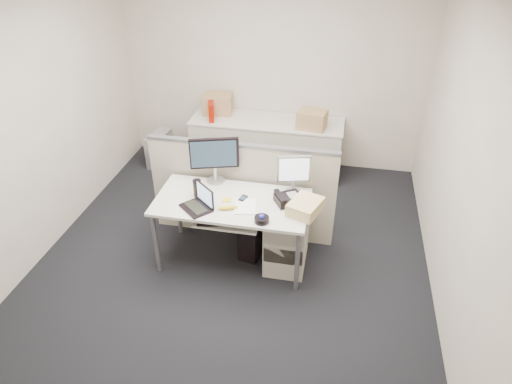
% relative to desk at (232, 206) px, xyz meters
% --- Properties ---
extents(floor, '(4.00, 4.50, 0.01)m').
position_rel_desk_xyz_m(floor, '(0.00, 0.00, -0.67)').
color(floor, black).
rests_on(floor, ground).
extents(wall_back, '(4.00, 0.02, 2.70)m').
position_rel_desk_xyz_m(wall_back, '(0.00, 2.25, 0.69)').
color(wall_back, '#B4AB9D').
rests_on(wall_back, ground).
extents(wall_front, '(4.00, 0.02, 2.70)m').
position_rel_desk_xyz_m(wall_front, '(0.00, -2.25, 0.69)').
color(wall_front, '#B4AB9D').
rests_on(wall_front, ground).
extents(wall_left, '(0.02, 4.50, 2.70)m').
position_rel_desk_xyz_m(wall_left, '(-2.00, 0.00, 0.69)').
color(wall_left, '#B4AB9D').
rests_on(wall_left, ground).
extents(wall_right, '(0.02, 4.50, 2.70)m').
position_rel_desk_xyz_m(wall_right, '(2.00, 0.00, 0.69)').
color(wall_right, '#B4AB9D').
rests_on(wall_right, ground).
extents(desk, '(1.50, 0.75, 0.73)m').
position_rel_desk_xyz_m(desk, '(0.00, 0.00, 0.00)').
color(desk, silver).
rests_on(desk, floor).
extents(keyboard_tray, '(0.62, 0.32, 0.02)m').
position_rel_desk_xyz_m(keyboard_tray, '(0.00, -0.18, -0.04)').
color(keyboard_tray, silver).
rests_on(keyboard_tray, desk).
extents(drawer_pedestal, '(0.40, 0.55, 0.65)m').
position_rel_desk_xyz_m(drawer_pedestal, '(0.55, 0.05, -0.34)').
color(drawer_pedestal, '#B3AA98').
rests_on(drawer_pedestal, floor).
extents(cubicle_partition, '(2.00, 0.06, 1.10)m').
position_rel_desk_xyz_m(cubicle_partition, '(0.00, 0.45, -0.11)').
color(cubicle_partition, '#B3A694').
rests_on(cubicle_partition, floor).
extents(back_counter, '(2.00, 0.60, 0.72)m').
position_rel_desk_xyz_m(back_counter, '(0.00, 1.93, -0.30)').
color(back_counter, '#B3AA98').
rests_on(back_counter, floor).
extents(monitor_main, '(0.53, 0.33, 0.49)m').
position_rel_desk_xyz_m(monitor_main, '(-0.25, 0.32, 0.31)').
color(monitor_main, black).
rests_on(monitor_main, desk).
extents(monitor_small, '(0.36, 0.24, 0.40)m').
position_rel_desk_xyz_m(monitor_small, '(0.56, 0.27, 0.27)').
color(monitor_small, '#B7B7BC').
rests_on(monitor_small, desk).
extents(laptop, '(0.36, 0.35, 0.22)m').
position_rel_desk_xyz_m(laptop, '(-0.30, -0.20, 0.17)').
color(laptop, black).
rests_on(laptop, desk).
extents(trackball, '(0.15, 0.15, 0.05)m').
position_rel_desk_xyz_m(trackball, '(0.35, -0.28, 0.09)').
color(trackball, black).
rests_on(trackball, desk).
extents(desk_phone, '(0.31, 0.29, 0.08)m').
position_rel_desk_xyz_m(desk_phone, '(0.54, 0.08, 0.10)').
color(desk_phone, black).
rests_on(desk_phone, desk).
extents(paper_stack, '(0.25, 0.29, 0.01)m').
position_rel_desk_xyz_m(paper_stack, '(0.15, -0.08, 0.07)').
color(paper_stack, white).
rests_on(paper_stack, desk).
extents(sticky_pad, '(0.10, 0.10, 0.01)m').
position_rel_desk_xyz_m(sticky_pad, '(-0.05, 0.00, 0.07)').
color(sticky_pad, gold).
rests_on(sticky_pad, desk).
extents(travel_mug, '(0.09, 0.09, 0.17)m').
position_rel_desk_xyz_m(travel_mug, '(-0.35, 0.02, 0.15)').
color(travel_mug, black).
rests_on(travel_mug, desk).
extents(banana, '(0.19, 0.10, 0.04)m').
position_rel_desk_xyz_m(banana, '(0.00, -0.15, 0.09)').
color(banana, yellow).
rests_on(banana, desk).
extents(cellphone, '(0.08, 0.12, 0.01)m').
position_rel_desk_xyz_m(cellphone, '(0.10, 0.05, 0.07)').
color(cellphone, black).
rests_on(cellphone, desk).
extents(manila_folders, '(0.35, 0.40, 0.12)m').
position_rel_desk_xyz_m(manila_folders, '(0.72, -0.05, 0.13)').
color(manila_folders, tan).
rests_on(manila_folders, desk).
extents(keyboard, '(0.47, 0.25, 0.03)m').
position_rel_desk_xyz_m(keyboard, '(-0.05, -0.22, -0.02)').
color(keyboard, black).
rests_on(keyboard, keyboard_tray).
extents(pc_tower_desk, '(0.30, 0.53, 0.47)m').
position_rel_desk_xyz_m(pc_tower_desk, '(0.20, 0.20, -0.43)').
color(pc_tower_desk, black).
rests_on(pc_tower_desk, floor).
extents(pc_tower_spare_dark, '(0.21, 0.43, 0.38)m').
position_rel_desk_xyz_m(pc_tower_spare_dark, '(-1.05, 1.63, -0.47)').
color(pc_tower_spare_dark, black).
rests_on(pc_tower_spare_dark, floor).
extents(pc_tower_spare_silver, '(0.26, 0.51, 0.45)m').
position_rel_desk_xyz_m(pc_tower_spare_silver, '(-1.52, 1.82, -0.44)').
color(pc_tower_spare_silver, '#B7B7BC').
rests_on(pc_tower_spare_silver, floor).
extents(cardboard_box_left, '(0.42, 0.34, 0.29)m').
position_rel_desk_xyz_m(cardboard_box_left, '(-0.70, 2.05, 0.20)').
color(cardboard_box_left, tan).
rests_on(cardboard_box_left, back_counter).
extents(cardboard_box_right, '(0.39, 0.33, 0.25)m').
position_rel_desk_xyz_m(cardboard_box_right, '(0.60, 1.81, 0.18)').
color(cardboard_box_right, tan).
rests_on(cardboard_box_right, back_counter).
extents(red_binder, '(0.14, 0.29, 0.26)m').
position_rel_desk_xyz_m(red_binder, '(-0.73, 1.83, 0.19)').
color(red_binder, '#921204').
rests_on(red_binder, back_counter).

